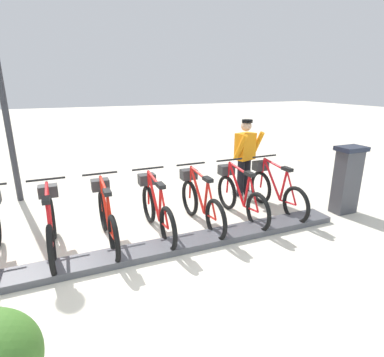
{
  "coord_description": "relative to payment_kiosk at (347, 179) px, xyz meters",
  "views": [
    {
      "loc": [
        -3.93,
        0.7,
        2.39
      ],
      "look_at": [
        0.5,
        -1.17,
        0.9
      ],
      "focal_mm": 29.13,
      "sensor_mm": 36.0,
      "label": 1
    }
  ],
  "objects": [
    {
      "name": "ground_plane",
      "position": [
        -0.05,
        4.12,
        -0.67
      ],
      "size": [
        60.0,
        60.0,
        0.0
      ],
      "primitive_type": "plane",
      "color": "beige"
    },
    {
      "name": "dock_rail_base",
      "position": [
        -0.05,
        4.12,
        -0.62
      ],
      "size": [
        0.44,
        7.08,
        0.1
      ],
      "primitive_type": "cube",
      "color": "#47474C",
      "rests_on": "ground"
    },
    {
      "name": "payment_kiosk",
      "position": [
        0.0,
        0.0,
        0.0
      ],
      "size": [
        0.36,
        0.52,
        1.28
      ],
      "color": "#38383D",
      "rests_on": "ground"
    },
    {
      "name": "bike_docked_0",
      "position": [
        0.57,
        1.18,
        -0.24
      ],
      "size": [
        1.72,
        0.54,
        1.02
      ],
      "color": "black",
      "rests_on": "ground"
    },
    {
      "name": "bike_docked_1",
      "position": [
        0.57,
        1.97,
        -0.24
      ],
      "size": [
        1.72,
        0.54,
        1.02
      ],
      "color": "black",
      "rests_on": "ground"
    },
    {
      "name": "bike_docked_2",
      "position": [
        0.57,
        2.75,
        -0.24
      ],
      "size": [
        1.72,
        0.54,
        1.02
      ],
      "color": "black",
      "rests_on": "ground"
    },
    {
      "name": "bike_docked_3",
      "position": [
        0.57,
        3.54,
        -0.24
      ],
      "size": [
        1.72,
        0.54,
        1.02
      ],
      "color": "black",
      "rests_on": "ground"
    },
    {
      "name": "bike_docked_4",
      "position": [
        0.57,
        4.32,
        -0.24
      ],
      "size": [
        1.72,
        0.54,
        1.02
      ],
      "color": "black",
      "rests_on": "ground"
    },
    {
      "name": "bike_docked_5",
      "position": [
        0.57,
        5.11,
        -0.24
      ],
      "size": [
        1.72,
        0.54,
        1.02
      ],
      "color": "black",
      "rests_on": "ground"
    },
    {
      "name": "worker_near_rack",
      "position": [
        1.51,
        1.28,
        0.24
      ],
      "size": [
        0.53,
        0.69,
        1.66
      ],
      "color": "white",
      "rests_on": "ground"
    }
  ]
}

